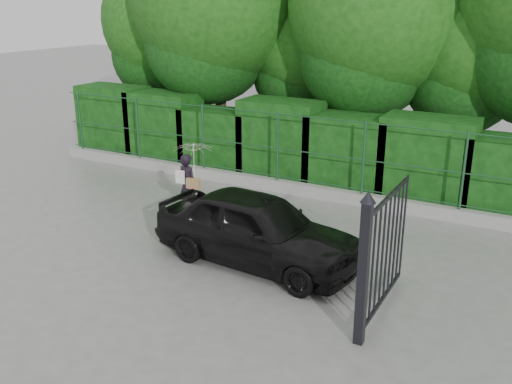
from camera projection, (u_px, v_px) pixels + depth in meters
The scene contains 8 objects.
ground at pixel (160, 250), 11.50m from camera, with size 80.00×80.00×0.00m, color gray.
kerb at pixel (264, 183), 15.19m from camera, with size 14.00×0.25×0.30m, color #9E9E99.
fence at pixel (271, 146), 14.75m from camera, with size 14.13×0.06×1.80m.
hedge at pixel (277, 143), 15.79m from camera, with size 14.20×1.20×2.21m.
trees at pixel (354, 6), 15.92m from camera, with size 17.10×6.15×8.08m.
gate at pixel (374, 257), 8.43m from camera, with size 0.22×2.33×2.36m.
woman at pixel (192, 168), 13.04m from camera, with size 0.90×0.91×1.73m.
car at pixel (257, 229), 10.76m from camera, with size 1.65×4.09×1.39m, color black.
Camera 1 is at (6.74, -8.29, 4.82)m, focal length 40.00 mm.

